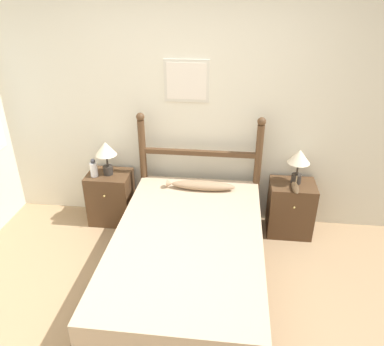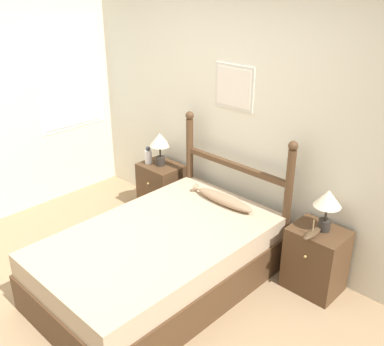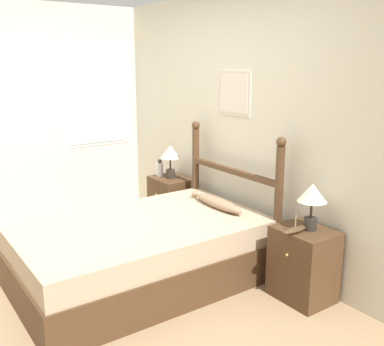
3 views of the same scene
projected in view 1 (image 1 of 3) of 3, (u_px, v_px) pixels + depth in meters
The scene contains 11 objects.
ground_plane at pixel (169, 332), 2.95m from camera, with size 16.00×16.00×0.00m, color #9E7F5B.
wall_back at pixel (194, 109), 3.89m from camera, with size 6.40×0.08×2.55m.
bed at pixel (188, 260), 3.30m from camera, with size 1.30×2.09×0.55m.
headboard at pixel (199, 167), 4.00m from camera, with size 1.31×0.09×1.27m.
nightstand_left at pixel (111, 197), 4.22m from camera, with size 0.47×0.39×0.59m.
nightstand_right at pixel (290, 208), 4.01m from camera, with size 0.47×0.39×0.59m.
table_lamp_left at pixel (106, 151), 3.95m from camera, with size 0.23×0.23×0.38m.
table_lamp_right at pixel (299, 159), 3.77m from camera, with size 0.23×0.23×0.38m.
bottle at pixel (94, 169), 3.99m from camera, with size 0.08×0.08×0.20m.
model_boat at pixel (295, 187), 3.76m from camera, with size 0.07×0.25×0.15m.
fish_pillow at pixel (202, 185), 3.85m from camera, with size 0.71×0.14×0.09m.
Camera 1 is at (0.42, -2.01, 2.47)m, focal length 35.00 mm.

